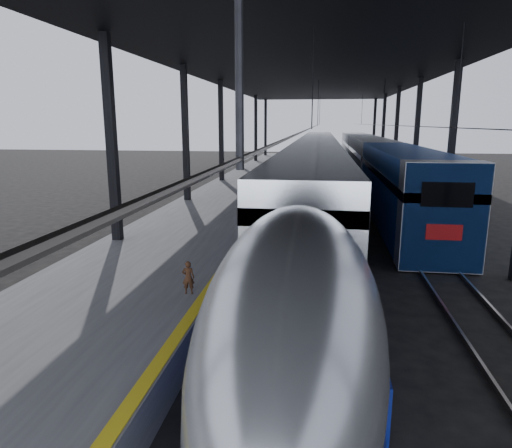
# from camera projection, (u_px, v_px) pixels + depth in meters

# --- Properties ---
(ground) EXTENTS (160.00, 160.00, 0.00)m
(ground) POSITION_uv_depth(u_px,v_px,m) (234.00, 321.00, 13.33)
(ground) COLOR black
(ground) RESTS_ON ground
(platform) EXTENTS (6.00, 80.00, 1.00)m
(platform) POSITION_uv_depth(u_px,v_px,m) (238.00, 196.00, 33.03)
(platform) COLOR #4C4C4F
(platform) RESTS_ON ground
(yellow_strip) EXTENTS (0.30, 80.00, 0.01)m
(yellow_strip) POSITION_uv_depth(u_px,v_px,m) (277.00, 190.00, 32.53)
(yellow_strip) COLOR gold
(yellow_strip) RESTS_ON platform
(rails) EXTENTS (6.52, 80.00, 0.16)m
(rails) POSITION_uv_depth(u_px,v_px,m) (350.00, 204.00, 32.02)
(rails) COLOR slate
(rails) RESTS_ON ground
(canopy) EXTENTS (18.00, 75.00, 9.47)m
(canopy) POSITION_uv_depth(u_px,v_px,m) (317.00, 70.00, 30.41)
(canopy) COLOR black
(canopy) RESTS_ON ground
(tgv_train) EXTENTS (3.08, 65.20, 4.41)m
(tgv_train) POSITION_uv_depth(u_px,v_px,m) (316.00, 172.00, 34.33)
(tgv_train) COLOR #B8BABF
(tgv_train) RESTS_ON ground
(second_train) EXTENTS (3.10, 56.05, 4.27)m
(second_train) POSITION_uv_depth(u_px,v_px,m) (370.00, 161.00, 43.29)
(second_train) COLOR navy
(second_train) RESTS_ON ground
(child) EXTENTS (0.37, 0.26, 0.95)m
(child) POSITION_uv_depth(u_px,v_px,m) (188.00, 277.00, 12.66)
(child) COLOR #442716
(child) RESTS_ON platform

